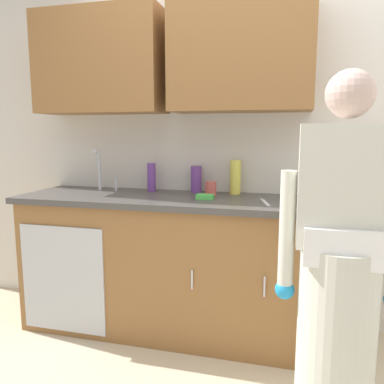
% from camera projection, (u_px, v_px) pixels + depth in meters
% --- Properties ---
extents(kitchen_wall_with_uppers, '(4.80, 0.44, 2.70)m').
position_uv_depth(kitchen_wall_with_uppers, '(231.00, 117.00, 2.71)').
color(kitchen_wall_with_uppers, beige).
rests_on(kitchen_wall_with_uppers, ground).
extents(counter_cabinet, '(1.90, 0.62, 0.90)m').
position_uv_depth(counter_cabinet, '(163.00, 266.00, 2.69)').
color(counter_cabinet, brown).
rests_on(counter_cabinet, ground).
extents(countertop, '(1.96, 0.66, 0.04)m').
position_uv_depth(countertop, '(163.00, 199.00, 2.62)').
color(countertop, '#474442').
rests_on(countertop, counter_cabinet).
extents(sink, '(0.50, 0.36, 0.35)m').
position_uv_depth(sink, '(95.00, 195.00, 2.75)').
color(sink, '#B7BABF').
rests_on(sink, counter_cabinet).
extents(person_at_sink, '(0.55, 0.34, 1.62)m').
position_uv_depth(person_at_sink, '(339.00, 287.00, 1.70)').
color(person_at_sink, white).
rests_on(person_at_sink, ground).
extents(bottle_dish_liquid, '(0.08, 0.08, 0.19)m').
position_uv_depth(bottle_dish_liquid, '(196.00, 179.00, 2.78)').
color(bottle_dish_liquid, '#66388C').
rests_on(bottle_dish_liquid, countertop).
extents(bottle_water_short, '(0.06, 0.06, 0.20)m').
position_uv_depth(bottle_water_short, '(152.00, 177.00, 2.83)').
color(bottle_water_short, '#66388C').
rests_on(bottle_water_short, countertop).
extents(bottle_soap, '(0.08, 0.08, 0.24)m').
position_uv_depth(bottle_soap, '(235.00, 177.00, 2.70)').
color(bottle_soap, '#D8D14C').
rests_on(bottle_soap, countertop).
extents(cup_by_sink, '(0.08, 0.08, 0.10)m').
position_uv_depth(cup_by_sink, '(211.00, 189.00, 2.63)').
color(cup_by_sink, '#B24C47').
rests_on(cup_by_sink, countertop).
extents(knife_on_counter, '(0.08, 0.24, 0.01)m').
position_uv_depth(knife_on_counter, '(265.00, 202.00, 2.36)').
color(knife_on_counter, silver).
rests_on(knife_on_counter, countertop).
extents(sponge, '(0.11, 0.07, 0.03)m').
position_uv_depth(sponge, '(205.00, 197.00, 2.50)').
color(sponge, '#4CBF4C').
rests_on(sponge, countertop).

